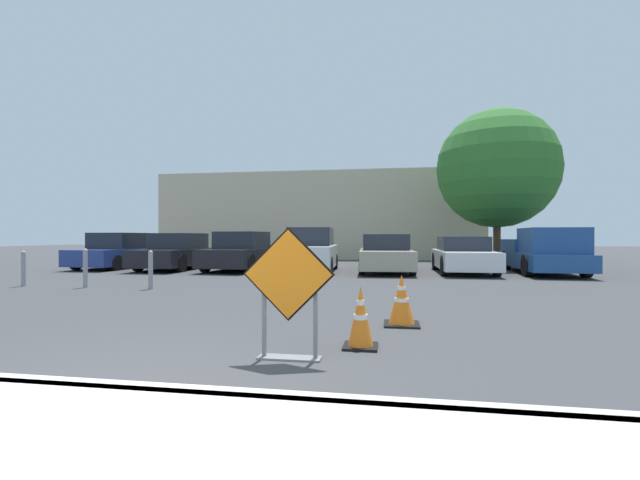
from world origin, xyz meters
TOP-DOWN VIEW (x-y plane):
  - ground_plane at (0.00, 10.00)m, footprint 96.00×96.00m
  - curb_lip at (0.00, 0.00)m, footprint 30.49×0.20m
  - road_closed_sign at (1.09, 1.35)m, footprint 1.00×0.20m
  - traffic_cone_nearest at (1.81, 1.98)m, footprint 0.40×0.40m
  - traffic_cone_second at (2.32, 3.36)m, footprint 0.52×0.52m
  - parked_car_nearest at (-9.09, 13.14)m, footprint 2.00×4.17m
  - parked_car_second at (-6.32, 13.03)m, footprint 1.95×4.67m
  - parked_car_third at (-3.55, 12.79)m, footprint 2.12×4.17m
  - parked_car_fourth at (-0.79, 12.67)m, footprint 2.00×4.18m
  - parked_car_fifth at (1.98, 12.95)m, footprint 2.07×4.61m
  - parked_car_sixth at (4.75, 12.97)m, footprint 1.89×4.35m
  - pickup_truck at (7.50, 12.97)m, footprint 2.13×5.09m
  - bollard_nearest at (-3.76, 6.75)m, footprint 0.12×0.12m
  - bollard_second at (-5.58, 6.75)m, footprint 0.12×0.12m
  - bollard_third at (-7.40, 6.75)m, footprint 0.12×0.12m
  - building_facade_backdrop at (-2.22, 23.43)m, footprint 19.10×5.00m
  - street_tree_behind_lot at (6.85, 17.04)m, footprint 5.27×5.27m

SIDE VIEW (x-z plane):
  - ground_plane at x=0.00m, z-range 0.00..0.00m
  - curb_lip at x=0.00m, z-range 0.00..0.14m
  - traffic_cone_nearest at x=1.81m, z-range -0.01..0.72m
  - traffic_cone_second at x=2.32m, z-range -0.01..0.74m
  - bollard_third at x=-7.40m, z-range 0.03..0.97m
  - bollard_nearest at x=-3.76m, z-range 0.03..0.99m
  - bollard_second at x=-5.58m, z-range 0.03..1.03m
  - parked_car_sixth at x=4.75m, z-range -0.03..1.27m
  - parked_car_fifth at x=1.98m, z-range -0.05..1.34m
  - parked_car_nearest at x=-9.09m, z-range -0.07..1.39m
  - parked_car_second at x=-6.32m, z-range -0.06..1.39m
  - parked_car_third at x=-3.55m, z-range -0.06..1.44m
  - pickup_truck at x=7.50m, z-range -0.08..1.52m
  - parked_car_fourth at x=-0.79m, z-range -0.08..1.56m
  - road_closed_sign at x=1.09m, z-range 0.07..1.49m
  - building_facade_backdrop at x=-2.22m, z-range 0.00..5.10m
  - street_tree_behind_lot at x=6.85m, z-range 0.85..7.82m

